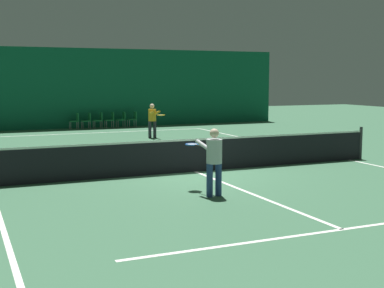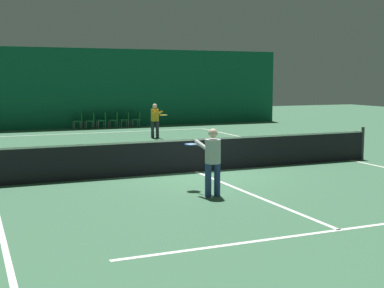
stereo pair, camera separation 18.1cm
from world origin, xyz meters
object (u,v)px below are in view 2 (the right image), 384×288
at_px(courtside_chair_2, 102,119).
at_px(courtside_chair_0, 79,120).
at_px(tennis_net, 196,154).
at_px(player_far, 155,118).
at_px(player_near, 212,157).
at_px(courtside_chair_3, 114,119).
at_px(courtside_chair_4, 125,118).
at_px(courtside_chair_1, 91,119).
at_px(courtside_chair_5, 137,118).

bearing_deg(courtside_chair_2, courtside_chair_0, -90.00).
xyz_separation_m(tennis_net, player_far, (1.78, 8.72, 0.38)).
distance_m(tennis_net, player_near, 3.20).
height_order(tennis_net, courtside_chair_3, tennis_net).
relative_size(player_near, courtside_chair_3, 1.83).
bearing_deg(courtside_chair_4, courtside_chair_1, -90.00).
bearing_deg(courtside_chair_1, courtside_chair_4, 90.00).
relative_size(courtside_chair_1, courtside_chair_5, 1.00).
bearing_deg(player_near, courtside_chair_5, -19.36).
bearing_deg(tennis_net, courtside_chair_2, 87.22).
height_order(courtside_chair_2, courtside_chair_3, same).
xyz_separation_m(courtside_chair_1, courtside_chair_4, (1.89, 0.00, 0.00)).
distance_m(player_far, courtside_chair_0, 5.99).
distance_m(courtside_chair_1, courtside_chair_2, 0.63).
distance_m(tennis_net, courtside_chair_3, 14.28).
height_order(courtside_chair_0, courtside_chair_2, same).
xyz_separation_m(player_far, courtside_chair_3, (-0.46, 5.49, -0.40)).
bearing_deg(player_near, tennis_net, -24.70).
xyz_separation_m(player_far, courtside_chair_5, (0.80, 5.49, -0.40)).
distance_m(courtside_chair_2, courtside_chair_3, 0.63).
height_order(courtside_chair_0, courtside_chair_5, same).
xyz_separation_m(tennis_net, courtside_chair_2, (0.69, 14.22, -0.03)).
bearing_deg(courtside_chair_2, player_far, 11.26).
xyz_separation_m(player_near, courtside_chair_0, (0.35, 17.26, -0.41)).
distance_m(tennis_net, courtside_chair_1, 14.22).
height_order(player_near, courtside_chair_2, player_near).
distance_m(courtside_chair_0, courtside_chair_1, 0.63).
relative_size(player_near, player_far, 1.01).
bearing_deg(courtside_chair_4, tennis_net, -7.82).
height_order(player_near, courtside_chair_3, player_near).
bearing_deg(courtside_chair_5, courtside_chair_0, -90.00).
bearing_deg(player_far, courtside_chair_1, -166.98).
height_order(player_far, courtside_chair_5, player_far).
bearing_deg(player_near, player_far, -20.83).
distance_m(player_near, courtside_chair_0, 17.27).
relative_size(courtside_chair_1, courtside_chair_2, 1.00).
height_order(player_near, courtside_chair_1, player_near).
bearing_deg(player_near, courtside_chair_0, -9.04).
xyz_separation_m(courtside_chair_0, courtside_chair_5, (3.16, 0.00, 0.00)).
relative_size(courtside_chair_3, courtside_chair_4, 1.00).
distance_m(courtside_chair_1, courtside_chair_5, 2.52).
relative_size(player_near, courtside_chair_4, 1.83).
bearing_deg(courtside_chair_5, courtside_chair_4, -90.00).
xyz_separation_m(courtside_chair_2, courtside_chair_3, (0.63, 0.00, 0.00)).
bearing_deg(player_near, courtside_chair_3, -15.28).
height_order(courtside_chair_4, courtside_chair_5, same).
xyz_separation_m(courtside_chair_0, courtside_chair_1, (0.63, 0.00, 0.00)).
bearing_deg(courtside_chair_5, courtside_chair_3, -90.00).
xyz_separation_m(courtside_chair_4, courtside_chair_5, (0.63, 0.00, 0.00)).
xyz_separation_m(player_near, courtside_chair_4, (2.87, 17.26, -0.41)).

